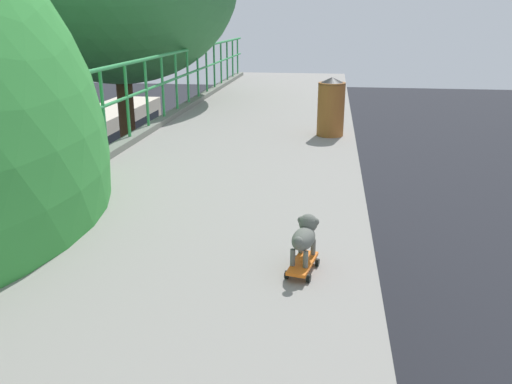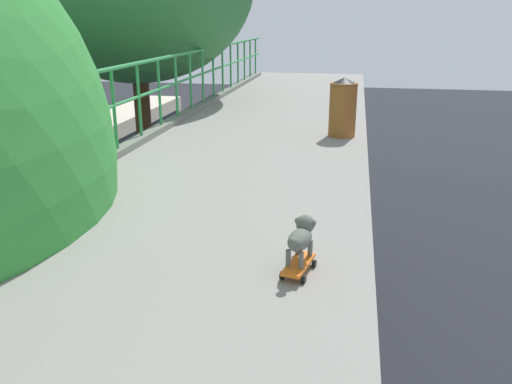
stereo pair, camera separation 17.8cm
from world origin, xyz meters
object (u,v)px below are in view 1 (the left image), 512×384
(city_bus, at_px, (97,146))
(toy_skateboard, at_px, (303,264))
(litter_bin, at_px, (331,106))
(small_dog, at_px, (305,235))

(city_bus, xyz_separation_m, toy_skateboard, (10.36, -18.74, 3.91))
(litter_bin, bearing_deg, toy_skateboard, -91.87)
(city_bus, xyz_separation_m, small_dog, (10.36, -18.68, 4.11))
(toy_skateboard, bearing_deg, small_dog, 84.40)
(toy_skateboard, xyz_separation_m, litter_bin, (0.15, 4.67, 0.39))
(toy_skateboard, relative_size, litter_bin, 0.47)
(toy_skateboard, distance_m, litter_bin, 4.69)
(small_dog, bearing_deg, toy_skateboard, -95.60)
(city_bus, relative_size, small_dog, 28.30)
(small_dog, height_order, litter_bin, litter_bin)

